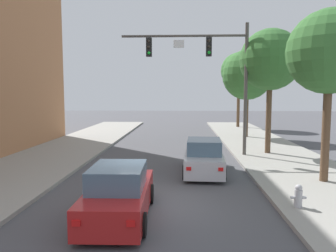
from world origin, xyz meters
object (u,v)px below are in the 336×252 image
(car_lead_silver, at_px, (204,158))
(fire_hydrant, at_px, (298,196))
(traffic_signal_mast, at_px, (210,64))
(street_tree_farthest, at_px, (239,71))
(car_following_red, at_px, (119,194))
(street_tree_nearest, at_px, (330,53))
(street_tree_second, at_px, (270,60))
(street_tree_third, at_px, (247,75))

(car_lead_silver, distance_m, fire_hydrant, 5.50)
(traffic_signal_mast, bearing_deg, car_lead_silver, -97.79)
(street_tree_farthest, bearing_deg, car_following_red, -106.81)
(car_following_red, relative_size, street_tree_nearest, 0.63)
(traffic_signal_mast, relative_size, car_lead_silver, 1.74)
(street_tree_nearest, distance_m, street_tree_second, 6.33)
(car_lead_silver, relative_size, street_tree_farthest, 0.55)
(car_lead_silver, height_order, street_tree_second, street_tree_second)
(street_tree_third, distance_m, street_tree_farthest, 8.13)
(street_tree_third, bearing_deg, fire_hydrant, -95.42)
(street_tree_second, bearing_deg, street_tree_third, 89.00)
(street_tree_nearest, height_order, street_tree_second, street_tree_second)
(street_tree_nearest, bearing_deg, fire_hydrant, -123.89)
(fire_hydrant, xyz_separation_m, street_tree_farthest, (2.29, 24.97, 5.58))
(car_lead_silver, xyz_separation_m, street_tree_third, (4.24, 12.09, 4.47))
(car_following_red, bearing_deg, street_tree_nearest, 27.28)
(street_tree_nearest, bearing_deg, street_tree_second, 95.84)
(car_lead_silver, bearing_deg, fire_hydrant, -61.32)
(traffic_signal_mast, bearing_deg, street_tree_nearest, -53.24)
(car_lead_silver, relative_size, street_tree_second, 0.59)
(street_tree_farthest, bearing_deg, street_tree_second, -93.01)
(traffic_signal_mast, bearing_deg, car_following_red, -109.54)
(car_following_red, relative_size, street_tree_second, 0.59)
(street_tree_third, bearing_deg, traffic_signal_mast, -114.47)
(fire_hydrant, xyz_separation_m, street_tree_nearest, (2.12, 3.15, 4.77))
(traffic_signal_mast, xyz_separation_m, car_lead_silver, (-0.54, -3.97, -4.65))
(car_following_red, height_order, street_tree_third, street_tree_third)
(fire_hydrant, distance_m, street_tree_third, 17.62)
(street_tree_third, bearing_deg, car_following_red, -111.85)
(traffic_signal_mast, relative_size, fire_hydrant, 10.42)
(car_lead_silver, distance_m, street_tree_second, 7.90)
(street_tree_second, relative_size, street_tree_third, 1.03)
(street_tree_second, height_order, street_tree_third, street_tree_second)
(car_lead_silver, bearing_deg, street_tree_second, 48.36)
(street_tree_second, xyz_separation_m, street_tree_farthest, (0.82, 15.53, 0.46))
(car_lead_silver, height_order, street_tree_farthest, street_tree_farthest)
(street_tree_nearest, bearing_deg, street_tree_farthest, 89.55)
(street_tree_third, relative_size, street_tree_farthest, 0.90)
(car_lead_silver, relative_size, fire_hydrant, 5.99)
(traffic_signal_mast, relative_size, street_tree_nearest, 1.10)
(fire_hydrant, relative_size, street_tree_third, 0.10)
(street_tree_second, bearing_deg, car_following_red, -124.28)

